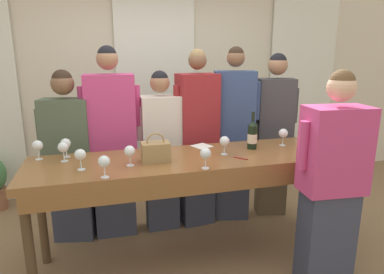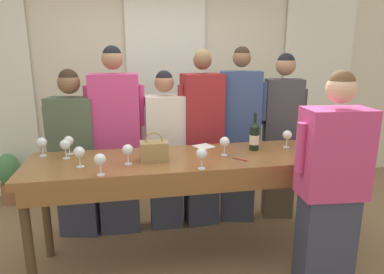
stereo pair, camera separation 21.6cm
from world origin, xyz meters
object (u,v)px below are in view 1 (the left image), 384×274
wine_glass_front_right (38,146)px  guest_cream_sweater (161,151)px  guest_navy_coat (234,134)px  wine_glass_back_right (66,144)px  wine_glass_back_mid (63,148)px  wine_glass_front_mid (224,142)px  wine_glass_center_right (206,154)px  wine_glass_back_left (104,162)px  wine_glass_center_left (283,133)px  host_pouring (331,185)px  wine_glass_front_left (130,152)px  tasting_bar (195,168)px  guest_striped_shirt (197,139)px  guest_pink_top (112,144)px  wine_glass_center_mid (80,155)px  wine_bottle (252,135)px  handbag (156,151)px  guest_beige_cap (274,134)px  guest_olive_jacket (69,156)px

wine_glass_front_right → guest_cream_sweater: 1.17m
guest_navy_coat → wine_glass_back_right: bearing=-166.8°
wine_glass_back_mid → guest_cream_sweater: (0.87, 0.50, -0.24)m
wine_glass_front_right → wine_glass_back_right: same height
wine_glass_front_mid → wine_glass_front_right: same height
wine_glass_center_right → wine_glass_back_right: 1.18m
wine_glass_front_mid → wine_glass_back_left: bearing=-163.4°
wine_glass_center_left → host_pouring: size_ratio=0.09×
wine_glass_front_left → guest_cream_sweater: bearing=63.4°
tasting_bar → guest_striped_shirt: guest_striped_shirt is taller
wine_glass_front_left → guest_pink_top: bearing=97.8°
wine_glass_center_mid → guest_navy_coat: 1.69m
wine_glass_center_mid → guest_striped_shirt: bearing=33.9°
wine_glass_center_left → wine_glass_back_left: 1.67m
wine_glass_front_mid → guest_navy_coat: 0.76m
wine_glass_center_left → guest_pink_top: size_ratio=0.09×
wine_glass_front_right → guest_cream_sweater: size_ratio=0.10×
wine_glass_center_right → tasting_bar: bearing=90.7°
wine_bottle → wine_glass_back_left: size_ratio=2.11×
wine_glass_center_left → wine_glass_center_mid: 1.79m
guest_cream_sweater → wine_glass_front_mid: bearing=-57.3°
wine_glass_front_left → wine_glass_center_mid: (-0.36, 0.00, 0.00)m
wine_glass_back_left → guest_cream_sweater: 1.14m
guest_cream_sweater → wine_glass_front_right: bearing=-159.8°
guest_pink_top → guest_striped_shirt: (0.85, -0.00, -0.01)m
wine_glass_center_mid → host_pouring: bearing=-16.4°
wine_glass_center_mid → wine_bottle: bearing=7.3°
wine_glass_back_right → guest_striped_shirt: guest_striped_shirt is taller
guest_navy_coat → wine_glass_front_left: bearing=-147.0°
wine_bottle → guest_pink_top: 1.33m
guest_pink_top → wine_glass_front_mid: bearing=-36.3°
wine_glass_center_mid → handbag: bearing=5.8°
guest_cream_sweater → host_pouring: size_ratio=0.96×
wine_glass_back_mid → wine_glass_back_left: bearing=-56.3°
wine_glass_front_left → guest_pink_top: guest_pink_top is taller
wine_glass_front_left → host_pouring: 1.52m
tasting_bar → wine_glass_center_right: 0.35m
wine_glass_back_mid → guest_beige_cap: bearing=13.3°
wine_glass_center_left → guest_cream_sweater: 1.20m
wine_glass_front_right → guest_pink_top: 0.73m
wine_glass_front_mid → host_pouring: bearing=-44.5°
guest_striped_shirt → guest_beige_cap: guest_striped_shirt is taller
wine_glass_back_right → guest_beige_cap: 2.15m
wine_bottle → wine_glass_front_right: size_ratio=2.11×
guest_olive_jacket → guest_navy_coat: 1.66m
wine_glass_front_right → guest_pink_top: guest_pink_top is taller
tasting_bar → wine_glass_center_mid: wine_glass_center_mid is taller
wine_glass_front_right → wine_glass_center_right: bearing=-24.5°
wine_glass_front_left → guest_olive_jacket: guest_olive_jacket is taller
wine_glass_back_right → guest_beige_cap: guest_beige_cap is taller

